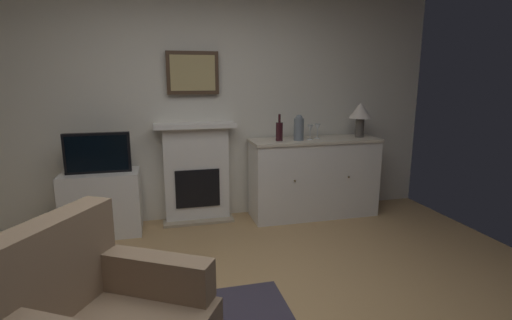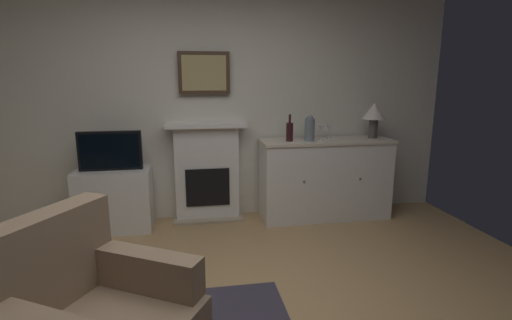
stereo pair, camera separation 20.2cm
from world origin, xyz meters
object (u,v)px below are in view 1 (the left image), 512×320
at_px(wine_bottle, 279,131).
at_px(tv_cabinet, 102,203).
at_px(vase_decorative, 299,128).
at_px(tv_set, 98,153).
at_px(framed_picture, 193,73).
at_px(table_lamp, 360,113).
at_px(wine_glass_left, 310,129).
at_px(wine_glass_center, 317,128).
at_px(fireplace_unit, 196,173).
at_px(sideboard_cabinet, 314,177).

relative_size(wine_bottle, tv_cabinet, 0.39).
height_order(vase_decorative, tv_set, vase_decorative).
distance_m(framed_picture, table_lamp, 1.94).
distance_m(wine_glass_left, tv_cabinet, 2.33).
xyz_separation_m(framed_picture, wine_glass_center, (1.36, -0.19, -0.60)).
relative_size(table_lamp, vase_decorative, 1.42).
bearing_deg(fireplace_unit, table_lamp, -5.41).
xyz_separation_m(tv_cabinet, tv_set, (-0.00, -0.02, 0.53)).
height_order(wine_glass_center, vase_decorative, vase_decorative).
relative_size(sideboard_cabinet, tv_cabinet, 1.96).
relative_size(fireplace_unit, vase_decorative, 3.91).
height_order(framed_picture, wine_glass_center, framed_picture).
height_order(framed_picture, wine_glass_left, framed_picture).
distance_m(framed_picture, wine_glass_center, 1.50).
relative_size(wine_glass_center, vase_decorative, 0.59).
bearing_deg(vase_decorative, table_lamp, 3.74).
xyz_separation_m(framed_picture, tv_cabinet, (-0.98, -0.21, -1.30)).
bearing_deg(tv_cabinet, sideboard_cabinet, -0.37).
xyz_separation_m(wine_bottle, wine_glass_center, (0.47, 0.06, 0.01)).
height_order(tv_cabinet, tv_set, tv_set).
bearing_deg(tv_set, fireplace_unit, 10.77).
bearing_deg(table_lamp, wine_bottle, -178.28).
height_order(table_lamp, vase_decorative, table_lamp).
relative_size(wine_glass_center, tv_set, 0.27).
relative_size(table_lamp, wine_bottle, 1.38).
relative_size(wine_bottle, tv_set, 0.47).
distance_m(table_lamp, vase_decorative, 0.78).
relative_size(sideboard_cabinet, tv_set, 2.38).
relative_size(wine_bottle, wine_glass_center, 1.76).
xyz_separation_m(sideboard_cabinet, table_lamp, (0.55, 0.00, 0.73)).
relative_size(table_lamp, wine_glass_left, 2.42).
distance_m(fireplace_unit, wine_bottle, 1.02).
distance_m(wine_glass_left, wine_glass_center, 0.12).
bearing_deg(table_lamp, vase_decorative, -176.26).
relative_size(framed_picture, vase_decorative, 1.96).
relative_size(table_lamp, tv_cabinet, 0.53).
bearing_deg(table_lamp, framed_picture, 173.22).
height_order(wine_glass_center, tv_set, wine_glass_center).
bearing_deg(tv_set, table_lamp, 0.17).
xyz_separation_m(table_lamp, vase_decorative, (-0.77, -0.05, -0.14)).
distance_m(wine_glass_center, tv_set, 2.34).
xyz_separation_m(fireplace_unit, wine_glass_center, (1.36, -0.15, 0.47)).
bearing_deg(fireplace_unit, sideboard_cabinet, -7.64).
distance_m(wine_bottle, wine_glass_left, 0.36).
bearing_deg(framed_picture, tv_cabinet, -167.99).
height_order(framed_picture, tv_cabinet, framed_picture).
bearing_deg(wine_glass_center, tv_set, -179.07).
distance_m(wine_bottle, tv_set, 1.87).
xyz_separation_m(sideboard_cabinet, vase_decorative, (-0.22, -0.05, 0.59)).
bearing_deg(vase_decorative, wine_glass_center, 17.36).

